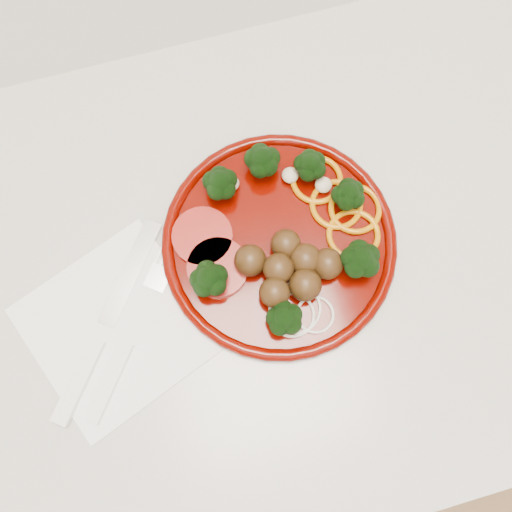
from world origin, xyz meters
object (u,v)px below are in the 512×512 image
object	(u,v)px
plate	(282,241)
fork	(120,360)
knife	(96,345)
napkin	(117,327)

from	to	relation	value
plate	fork	distance (m)	0.22
plate	knife	size ratio (longest dim) A/B	1.32
knife	fork	world-z (taller)	knife
plate	knife	xyz separation A→B (m)	(-0.23, -0.06, -0.01)
plate	fork	xyz separation A→B (m)	(-0.20, -0.08, -0.01)
napkin	fork	distance (m)	0.04
napkin	knife	world-z (taller)	knife
plate	napkin	bearing A→B (deg)	-168.34
fork	plate	bearing A→B (deg)	-31.55
napkin	knife	bearing A→B (deg)	-150.19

